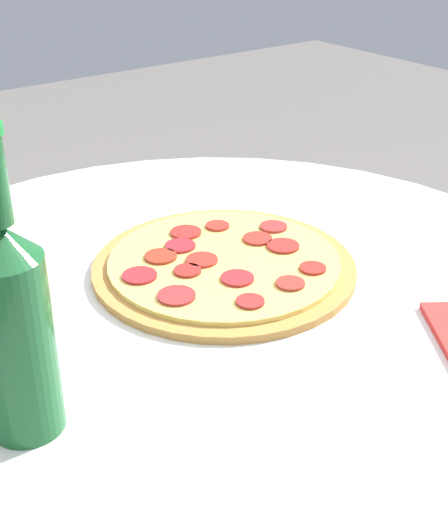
# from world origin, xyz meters

# --- Properties ---
(table) EXTENTS (0.97, 0.97, 0.78)m
(table) POSITION_xyz_m (0.00, 0.00, 0.57)
(table) COLOR silver
(table) RESTS_ON ground_plane
(pizza) EXTENTS (0.33, 0.33, 0.02)m
(pizza) POSITION_xyz_m (-0.05, 0.05, 0.79)
(pizza) COLOR #B77F3D
(pizza) RESTS_ON table
(beer_bottle) EXTENTS (0.07, 0.07, 0.28)m
(beer_bottle) POSITION_xyz_m (0.07, -0.26, 0.89)
(beer_bottle) COLOR #195628
(beer_bottle) RESTS_ON table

